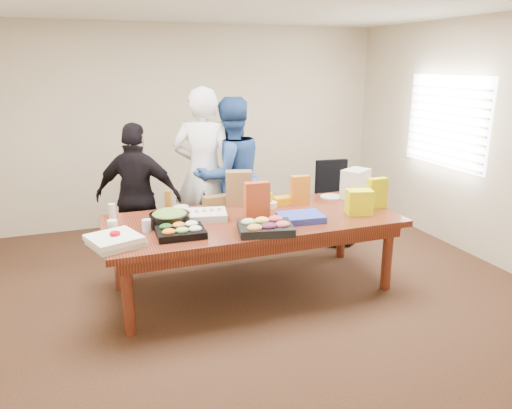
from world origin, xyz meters
name	(u,v)px	position (x,y,z in m)	size (l,w,h in m)	color
floor	(253,290)	(0.00, 0.00, -0.01)	(5.50, 5.00, 0.02)	#47301E
wall_back	(193,125)	(0.00, 2.50, 1.35)	(5.50, 0.04, 2.70)	beige
wall_front	(436,251)	(0.00, -2.50, 1.35)	(5.50, 0.04, 2.70)	beige
wall_right	(484,141)	(2.75, 0.00, 1.35)	(0.04, 5.00, 2.70)	beige
window_panel	(446,122)	(2.72, 0.60, 1.50)	(0.03, 1.40, 1.10)	white
window_blinds	(443,122)	(2.68, 0.60, 1.50)	(0.04, 1.36, 1.00)	beige
conference_table	(253,254)	(0.00, 0.00, 0.38)	(2.80, 1.20, 0.75)	#4C1C0F
office_chair	(337,205)	(1.44, 0.90, 0.49)	(0.50, 0.50, 0.98)	black
person_center	(204,173)	(-0.19, 1.14, 0.97)	(0.71, 0.47, 1.95)	white
person_right	(230,176)	(0.11, 1.10, 0.91)	(0.89, 0.69, 1.83)	navy
person_left	(138,197)	(-0.97, 0.96, 0.80)	(0.94, 0.39, 1.60)	black
veggie_tray	(181,232)	(-0.76, -0.26, 0.78)	(0.41, 0.32, 0.06)	black
fruit_tray	(265,228)	(-0.03, -0.42, 0.79)	(0.47, 0.37, 0.07)	black
sheet_cake	(204,215)	(-0.45, 0.13, 0.79)	(0.42, 0.31, 0.07)	silver
salad_bowl	(170,220)	(-0.79, 0.04, 0.81)	(0.37, 0.37, 0.12)	black
chip_bag_blue	(300,217)	(0.40, -0.23, 0.78)	(0.41, 0.31, 0.06)	#2D3EB8
chip_bag_red	(257,200)	(0.04, 0.01, 0.92)	(0.24, 0.10, 0.35)	#AC421C
chip_bag_yellow	(377,193)	(1.30, -0.12, 0.91)	(0.21, 0.08, 0.32)	#DADC06
chip_bag_orange	(300,190)	(0.63, 0.28, 0.90)	(0.20, 0.09, 0.31)	orange
mayo_jar	(238,198)	(0.01, 0.47, 0.82)	(0.09, 0.09, 0.15)	white
mustard_bottle	(270,200)	(0.28, 0.28, 0.83)	(0.05, 0.05, 0.15)	#EAB311
dressing_bottle	(168,201)	(-0.72, 0.50, 0.86)	(0.07, 0.07, 0.21)	brown
ranch_bottle	(112,213)	(-1.28, 0.31, 0.84)	(0.06, 0.06, 0.18)	beige
banana_bunch	(285,200)	(0.48, 0.34, 0.79)	(0.24, 0.14, 0.08)	#EF9E08
bread_loaf	(216,201)	(-0.22, 0.52, 0.80)	(0.27, 0.12, 0.11)	brown
kraft_bag	(239,188)	(0.02, 0.49, 0.93)	(0.27, 0.16, 0.36)	brown
red_cup	(115,239)	(-1.30, -0.30, 0.81)	(0.08, 0.08, 0.11)	#BD0014
clear_cup_a	(147,226)	(-1.01, -0.04, 0.80)	(0.08, 0.08, 0.11)	silver
clear_cup_b	(113,227)	(-1.30, 0.01, 0.81)	(0.09, 0.09, 0.12)	white
pizza_box_lower	(116,243)	(-1.30, -0.30, 0.77)	(0.38, 0.38, 0.04)	beige
pizza_box_upper	(114,238)	(-1.31, -0.31, 0.82)	(0.38, 0.38, 0.04)	white
plate_a	(331,197)	(1.07, 0.40, 0.76)	(0.24, 0.24, 0.01)	silver
plate_b	(294,201)	(0.60, 0.37, 0.76)	(0.23, 0.23, 0.01)	white
dip_bowl_a	(271,204)	(0.30, 0.29, 0.78)	(0.14, 0.14, 0.05)	beige
dip_bowl_b	(181,209)	(-0.61, 0.42, 0.78)	(0.15, 0.15, 0.06)	beige
grocery_bag_white	(355,184)	(1.30, 0.29, 0.91)	(0.30, 0.22, 0.32)	silver
grocery_bag_yellow	(359,202)	(1.03, -0.23, 0.87)	(0.24, 0.17, 0.24)	#F2FE08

